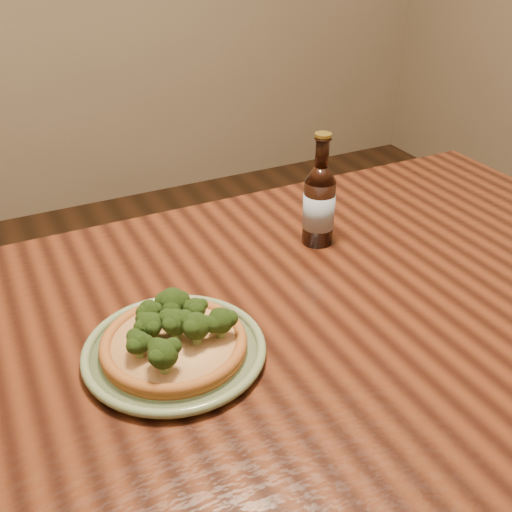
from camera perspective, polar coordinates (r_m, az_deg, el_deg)
name	(u,v)px	position (r m, az deg, el deg)	size (l,w,h in m)	color
table	(266,368)	(1.02, 0.95, -10.62)	(1.60, 0.90, 0.75)	#4B2010
plate	(175,351)	(0.90, -7.76, -8.91)	(0.27, 0.27, 0.02)	#6F8058
pizza	(174,339)	(0.89, -7.80, -7.83)	(0.22, 0.22, 0.07)	#A15A24
beer_bottle	(319,204)	(1.15, 6.03, 4.95)	(0.06, 0.06, 0.22)	black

